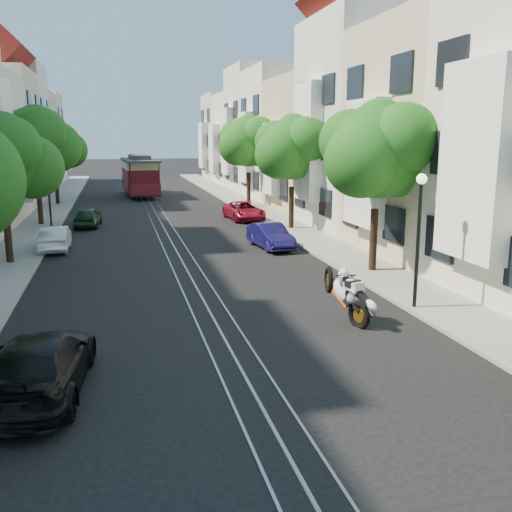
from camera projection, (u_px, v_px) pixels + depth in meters
ground at (157, 215)px, 39.32m from camera, size 200.00×200.00×0.00m
sidewalk_east at (259, 211)px, 41.00m from camera, size 2.50×80.00×0.12m
sidewalk_west at (46, 218)px, 37.62m from camera, size 2.50×80.00×0.12m
rail_left at (149, 215)px, 39.19m from camera, size 0.06×80.00×0.02m
rail_slot at (157, 215)px, 39.32m from camera, size 0.06×80.00×0.02m
rail_right at (165, 215)px, 39.45m from camera, size 0.06×80.00×0.02m
lane_line at (157, 215)px, 39.32m from camera, size 0.08×80.00×0.01m
townhouses_east at (321, 139)px, 40.93m from camera, size 7.75×72.00×12.00m
tree_e_b at (379, 153)px, 21.95m from camera, size 4.93×4.08×6.68m
tree_e_c at (293, 150)px, 32.43m from camera, size 4.84×3.99×6.52m
tree_e_d at (249, 143)px, 42.83m from camera, size 5.01×4.16×6.85m
tree_w_b at (2, 160)px, 23.42m from camera, size 4.72×3.87×6.27m
tree_w_c at (36, 141)px, 33.73m from camera, size 5.13×4.28×7.09m
tree_w_d at (55, 146)px, 44.28m from camera, size 4.84×3.99×6.52m
lamp_east at (419, 221)px, 17.39m from camera, size 0.32×0.32×4.16m
lamp_west at (48, 183)px, 31.56m from camera, size 0.32×0.32×4.16m
sportbike_rider at (347, 292)px, 16.68m from camera, size 0.88×2.15×1.60m
cable_car at (140, 174)px, 51.46m from camera, size 3.26×8.92×3.37m
parked_car_e_mid at (270, 236)px, 27.78m from camera, size 1.68×3.77×1.20m
parked_car_e_far at (244, 211)px, 37.09m from camera, size 2.28×4.42×1.19m
parked_car_w_near at (40, 365)px, 12.01m from camera, size 2.29×4.75×1.33m
parked_car_w_mid at (55, 238)px, 27.24m from camera, size 1.28×3.60×1.18m
parked_car_w_far at (88, 217)px, 34.26m from camera, size 1.68×3.57×1.18m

